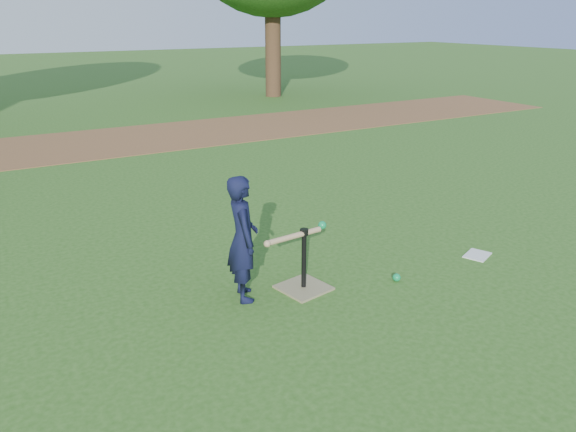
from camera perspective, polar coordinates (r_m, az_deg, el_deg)
ground at (r=5.52m, az=-1.16°, el=-6.95°), size 80.00×80.00×0.00m
dirt_strip at (r=12.32m, az=-18.40°, el=7.11°), size 24.00×3.00×0.01m
child at (r=5.06m, az=-4.63°, el=-2.30°), size 0.38×0.48×1.17m
wiffle_ball_ground at (r=5.67m, az=10.98°, el=-6.15°), size 0.08×0.08×0.08m
clipboard at (r=6.49m, az=18.67°, el=-3.78°), size 0.37×0.33×0.01m
batting_tee at (r=5.39m, az=1.60°, el=-6.34°), size 0.50×0.50×0.61m
swing_action at (r=5.16m, az=0.97°, el=-1.89°), size 0.73×0.18×0.09m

